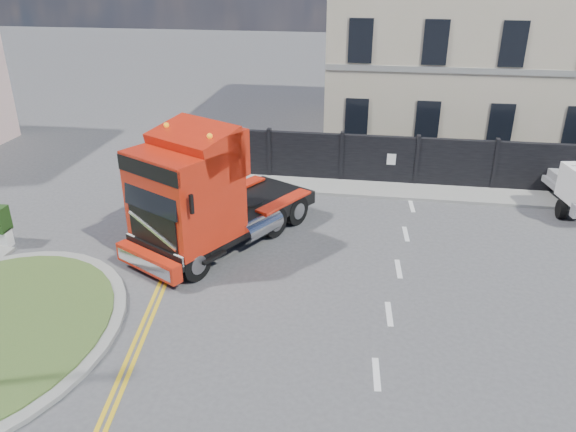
# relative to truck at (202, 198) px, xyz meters

# --- Properties ---
(ground) EXTENTS (120.00, 120.00, 0.00)m
(ground) POSITION_rel_truck_xyz_m (2.79, -2.26, -1.78)
(ground) COLOR #424244
(ground) RESTS_ON ground
(hoarding_fence) EXTENTS (18.80, 0.25, 2.00)m
(hoarding_fence) POSITION_rel_truck_xyz_m (9.34, 6.74, -0.78)
(hoarding_fence) COLOR black
(hoarding_fence) RESTS_ON ground
(georgian_building) EXTENTS (12.30, 10.30, 12.80)m
(georgian_building) POSITION_rel_truck_xyz_m (8.79, 14.24, 3.99)
(georgian_building) COLOR #BDAD96
(georgian_building) RESTS_ON ground
(pavement_far) EXTENTS (20.00, 1.60, 0.12)m
(pavement_far) POSITION_rel_truck_xyz_m (8.79, 5.84, -1.72)
(pavement_far) COLOR gray
(pavement_far) RESTS_ON ground
(truck) EXTENTS (5.37, 6.98, 3.97)m
(truck) POSITION_rel_truck_xyz_m (0.00, 0.00, 0.00)
(truck) COLOR black
(truck) RESTS_ON ground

